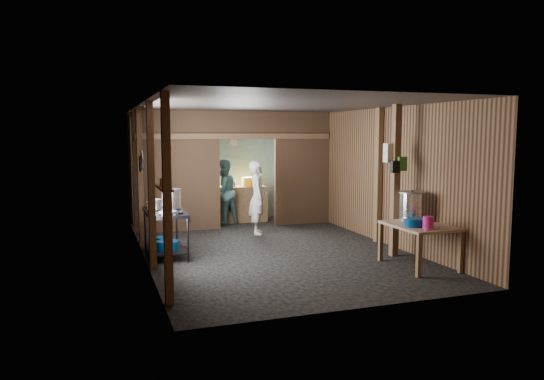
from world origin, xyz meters
name	(u,v)px	position (x,y,z in m)	size (l,w,h in m)	color
floor	(268,248)	(0.00, 0.00, 0.00)	(4.50, 7.00, 0.00)	black
ceiling	(268,106)	(0.00, 0.00, 2.60)	(4.50, 7.00, 0.00)	#33312E
wall_back	(223,166)	(0.00, 3.50, 1.30)	(4.50, 0.00, 2.60)	brown
wall_front	(363,202)	(0.00, -3.50, 1.30)	(4.50, 0.00, 2.60)	brown
wall_left	(142,182)	(-2.25, 0.00, 1.30)	(0.00, 7.00, 2.60)	brown
wall_right	(376,175)	(2.25, 0.00, 1.30)	(0.00, 7.00, 2.60)	brown
partition_left	(177,171)	(-1.32, 2.20, 1.30)	(1.85, 0.10, 2.60)	#462A19
partition_right	(302,168)	(1.57, 2.20, 1.30)	(1.35, 0.10, 2.60)	#462A19
partition_header	(247,125)	(0.25, 2.20, 2.30)	(1.30, 0.10, 0.60)	#462A19
turquoise_panel	(224,169)	(0.00, 3.44, 1.25)	(4.40, 0.06, 2.50)	#8BC3BB
back_counter	(241,204)	(0.30, 2.95, 0.42)	(1.20, 0.50, 0.85)	#875F43
wall_clock	(234,142)	(0.25, 3.40, 1.90)	(0.20, 0.20, 0.03)	silver
post_left_a	(167,201)	(-2.18, -2.60, 1.30)	(0.10, 0.12, 2.60)	#875F43
post_left_b	(151,186)	(-2.18, -0.80, 1.30)	(0.10, 0.12, 2.60)	#875F43
post_left_c	(140,176)	(-2.18, 1.20, 1.30)	(0.10, 0.12, 2.60)	#875F43
post_right	(379,176)	(2.18, -0.20, 1.30)	(0.10, 0.12, 2.60)	#875F43
post_free	(395,181)	(1.85, -1.30, 1.30)	(0.12, 0.12, 2.60)	#875F43
cross_beam	(237,136)	(0.00, 2.15, 2.05)	(4.40, 0.12, 0.12)	#875F43
pan_lid_big	(142,160)	(-2.21, 0.40, 1.65)	(0.34, 0.34, 0.03)	gray
pan_lid_small	(140,164)	(-2.21, 0.80, 1.55)	(0.30, 0.30, 0.03)	black
wall_shelf	(164,188)	(-2.15, -2.10, 1.40)	(0.14, 0.80, 0.03)	#875F43
jar_white	(167,185)	(-2.15, -2.35, 1.47)	(0.07, 0.07, 0.10)	silver
jar_yellow	(164,183)	(-2.15, -2.10, 1.47)	(0.08, 0.08, 0.10)	orange
jar_green	(162,182)	(-2.15, -1.88, 1.47)	(0.06, 0.06, 0.10)	#2E7025
bag_white	(391,153)	(1.80, -1.22, 1.78)	(0.22, 0.15, 0.32)	silver
bag_green	(401,164)	(1.92, -1.36, 1.60)	(0.16, 0.12, 0.24)	#2E7025
bag_black	(395,167)	(1.78, -1.38, 1.55)	(0.14, 0.10, 0.20)	black
gas_range	(165,233)	(-1.88, 0.03, 0.39)	(0.68, 1.33, 0.79)	black
prep_table	(419,246)	(1.83, -2.06, 0.34)	(0.83, 1.15, 0.68)	tan
stove_pot_large	(172,199)	(-1.71, 0.38, 0.94)	(0.35, 0.35, 0.36)	silver
stove_pot_med	(154,206)	(-2.05, 0.07, 0.88)	(0.25, 0.25, 0.22)	silver
stove_saucepan	(152,204)	(-2.05, 0.54, 0.84)	(0.16, 0.16, 0.10)	silver
frying_pan	(168,213)	(-1.88, -0.39, 0.81)	(0.31, 0.53, 0.07)	gray
blue_tub_front	(168,245)	(-1.88, -0.23, 0.23)	(0.37, 0.37, 0.15)	navy
blue_tub_back	(163,240)	(-1.88, 0.32, 0.21)	(0.28, 0.28, 0.11)	navy
stock_pot	(412,207)	(1.94, -1.67, 0.91)	(0.43, 0.43, 0.50)	silver
wash_basin	(414,222)	(1.66, -2.16, 0.74)	(0.33, 0.33, 0.12)	navy
pink_bucket	(428,223)	(1.72, -2.42, 0.77)	(0.16, 0.16, 0.19)	#C21E6E
knife	(432,229)	(1.74, -2.50, 0.68)	(0.30, 0.04, 0.01)	silver
yellow_tub	(250,182)	(0.53, 2.95, 0.96)	(0.38, 0.38, 0.21)	orange
red_cup	(233,184)	(0.11, 2.95, 0.92)	(0.12, 0.12, 0.14)	#A0341D
cook	(258,198)	(0.21, 1.33, 0.77)	(0.56, 0.37, 1.55)	silver
worker_back	(223,192)	(-0.20, 2.68, 0.76)	(0.74, 0.58, 1.53)	slate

